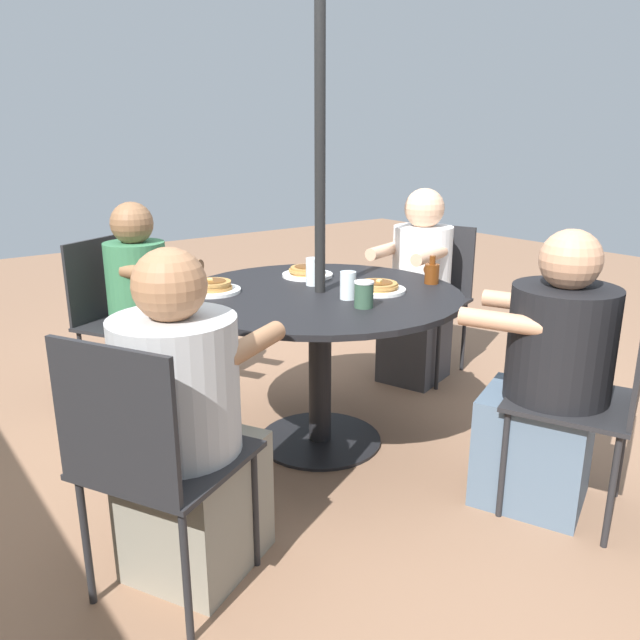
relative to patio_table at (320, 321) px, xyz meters
name	(u,v)px	position (x,y,z in m)	size (l,w,h in m)	color
ground_plane	(320,441)	(0.00, 0.00, -0.61)	(12.00, 12.00, 0.00)	#8C664C
patio_table	(320,321)	(0.00, 0.00, 0.00)	(1.29, 1.29, 0.75)	black
umbrella_pole	(320,221)	(0.00, 0.00, 0.46)	(0.05, 0.05, 2.14)	black
patio_chair_north	(117,311)	(1.05, 0.57, -0.09)	(0.61, 0.61, 0.90)	#232326
diner_north	(143,315)	(0.90, 0.49, -0.09)	(0.53, 0.48, 1.11)	beige
patio_chair_east	(149,454)	(-0.55, 1.07, -0.09)	(0.60, 0.60, 0.90)	#232326
diner_east	(186,435)	(-0.47, 0.91, -0.11)	(0.57, 0.63, 1.12)	gray
patio_chair_south	(599,390)	(-1.11, -0.46, -0.09)	(0.59, 0.59, 0.90)	#232326
diner_south	(548,387)	(-0.94, -0.39, -0.12)	(0.60, 0.54, 1.11)	slate
patio_chair_west	(431,289)	(0.36, -1.14, -0.09)	(0.56, 0.56, 0.90)	#232326
diner_west	(418,294)	(0.31, -0.97, -0.09)	(0.47, 0.57, 1.14)	#3D3D42
pancake_plate_a	(378,287)	(-0.16, -0.21, 0.16)	(0.25, 0.25, 0.05)	white
pancake_plate_b	(213,288)	(0.29, 0.39, 0.16)	(0.25, 0.25, 0.06)	white
pancake_plate_c	(307,272)	(0.29, -0.14, 0.16)	(0.25, 0.25, 0.06)	white
syrup_bottle	(432,273)	(-0.19, -0.52, 0.19)	(0.09, 0.07, 0.13)	#602D0F
coffee_cup	(364,294)	(-0.32, 0.02, 0.19)	(0.08, 0.08, 0.11)	#33513D
drinking_glass_a	(348,285)	(-0.17, -0.02, 0.20)	(0.07, 0.07, 0.12)	silver
drinking_glass_b	(313,272)	(0.12, -0.05, 0.20)	(0.07, 0.07, 0.13)	silver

